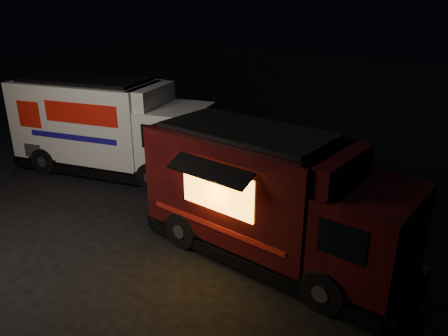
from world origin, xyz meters
TOP-DOWN VIEW (x-y plane):
  - ground at (0.00, 0.00)m, footprint 80.00×80.00m
  - white_truck at (-5.14, 2.28)m, footprint 8.06×4.78m
  - red_truck at (2.69, 0.93)m, footprint 7.01×2.70m

SIDE VIEW (x-z plane):
  - ground at x=0.00m, z-range 0.00..0.00m
  - red_truck at x=2.69m, z-range 0.00..3.24m
  - white_truck at x=-5.14m, z-range 0.00..3.46m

